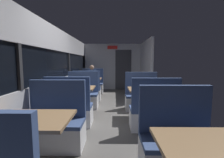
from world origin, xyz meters
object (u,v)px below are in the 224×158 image
coffee_cup_primary (72,86)px  dining_table_front_aisle (214,157)px  dining_table_mid_window (77,91)px  bench_mid_window_facing_end (70,111)px  seated_passenger (92,81)px  bench_far_window_facing_end (87,91)px  dining_table_rear_aisle (147,93)px  dining_table_near_window (33,126)px  bench_near_window_facing_entry (55,127)px  bench_far_window_facing_entry (92,86)px  bench_mid_window_facing_entry (83,97)px  bench_rear_aisle_facing_entry (142,98)px  dining_table_far_window (90,81)px  bench_rear_aisle_facing_end (153,114)px  bench_front_aisle_facing_entry (178,147)px

coffee_cup_primary → dining_table_front_aisle: bearing=-56.4°
dining_table_mid_window → dining_table_front_aisle: same height
bench_mid_window_facing_end → seated_passenger: (0.00, 3.61, 0.21)m
bench_far_window_facing_end → dining_table_rear_aisle: bearing=-45.0°
dining_table_near_window → seated_passenger: seated_passenger is taller
bench_near_window_facing_entry → bench_far_window_facing_end: 3.18m
bench_far_window_facing_entry → dining_table_front_aisle: 6.15m
dining_table_near_window → bench_far_window_facing_end: bearing=90.0°
bench_mid_window_facing_end → seated_passenger: size_ratio=0.87×
bench_mid_window_facing_entry → dining_table_mid_window: bearing=-90.0°
bench_mid_window_facing_entry → bench_rear_aisle_facing_entry: same height
dining_table_far_window → bench_far_window_facing_end: bearing=-90.0°
coffee_cup_primary → dining_table_far_window: bearing=86.7°
bench_far_window_facing_end → bench_far_window_facing_entry: bearing=90.0°
bench_near_window_facing_entry → bench_mid_window_facing_end: same height
dining_table_near_window → bench_rear_aisle_facing_end: bearing=37.8°
bench_mid_window_facing_entry → bench_far_window_facing_end: 0.89m
dining_table_front_aisle → bench_far_window_facing_end: bearing=111.8°
bench_mid_window_facing_end → bench_rear_aisle_facing_entry: 2.15m
bench_mid_window_facing_end → bench_far_window_facing_entry: 3.69m
dining_table_far_window → seated_passenger: size_ratio=0.71×
dining_table_rear_aisle → bench_rear_aisle_facing_end: bearing=-90.0°
dining_table_rear_aisle → bench_rear_aisle_facing_end: 0.77m
bench_near_window_facing_entry → bench_far_window_facing_entry: size_ratio=1.00×
bench_far_window_facing_entry → dining_table_front_aisle: bearing=-73.1°
dining_table_far_window → bench_far_window_facing_entry: 0.77m
dining_table_far_window → bench_far_window_facing_entry: size_ratio=0.82×
bench_mid_window_facing_end → seated_passenger: 3.62m
dining_table_mid_window → bench_rear_aisle_facing_entry: size_ratio=0.82×
dining_table_far_window → bench_far_window_facing_entry: (0.00, 0.70, -0.31)m
bench_far_window_facing_entry → dining_table_rear_aisle: size_ratio=1.22×
dining_table_far_window → bench_rear_aisle_facing_entry: bearing=-45.0°
dining_table_mid_window → bench_mid_window_facing_entry: (0.00, 0.70, -0.31)m
bench_far_window_facing_entry → bench_mid_window_facing_end: bearing=-90.0°
bench_near_window_facing_entry → seated_passenger: size_ratio=0.87×
dining_table_near_window → bench_mid_window_facing_end: bearing=90.0°
bench_mid_window_facing_end → dining_table_front_aisle: size_ratio=1.22×
bench_rear_aisle_facing_entry → bench_far_window_facing_end: bearing=148.7°
bench_near_window_facing_entry → dining_table_far_window: bearing=90.0°
dining_table_rear_aisle → bench_rear_aisle_facing_entry: (0.00, 0.70, -0.31)m
bench_front_aisle_facing_entry → seated_passenger: seated_passenger is taller
dining_table_mid_window → bench_rear_aisle_facing_end: size_ratio=0.82×
dining_table_near_window → bench_far_window_facing_entry: bench_far_window_facing_entry is taller
coffee_cup_primary → bench_rear_aisle_facing_entry: bearing=14.4°
dining_table_mid_window → dining_table_rear_aisle: same height
bench_near_window_facing_entry → dining_table_far_window: size_ratio=1.22×
bench_far_window_facing_end → dining_table_rear_aisle: 2.55m
bench_far_window_facing_entry → dining_table_rear_aisle: (1.79, -3.19, 0.31)m
bench_rear_aisle_facing_end → seated_passenger: (-1.79, 3.81, 0.21)m
dining_table_far_window → dining_table_rear_aisle: (1.79, -2.49, 0.00)m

